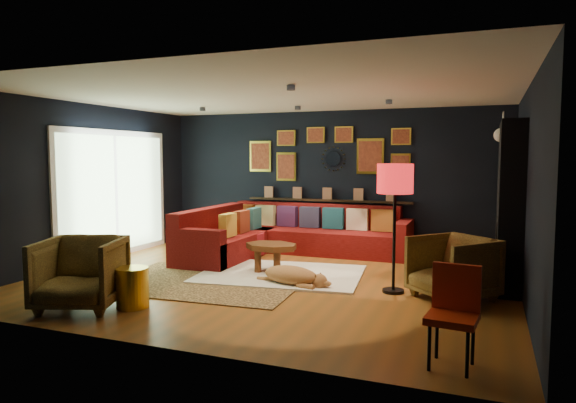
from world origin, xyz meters
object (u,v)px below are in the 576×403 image
(pouf, at_px, (248,243))
(orange_chair, at_px, (454,307))
(armchair_left, at_px, (81,270))
(sectional, at_px, (280,236))
(dog, at_px, (291,272))
(coffee_table, at_px, (271,249))
(armchair_right, at_px, (453,265))
(gold_stool, at_px, (132,287))
(floor_lamp, at_px, (395,184))

(pouf, bearing_deg, orange_chair, -44.97)
(pouf, height_order, armchair_left, armchair_left)
(sectional, height_order, dog, sectional)
(coffee_table, distance_m, orange_chair, 3.78)
(sectional, distance_m, pouf, 0.58)
(pouf, distance_m, orange_chair, 5.21)
(armchair_right, distance_m, orange_chair, 2.08)
(gold_stool, relative_size, floor_lamp, 0.28)
(armchair_right, distance_m, floor_lamp, 1.21)
(armchair_right, relative_size, dog, 0.77)
(dog, bearing_deg, sectional, 126.74)
(armchair_left, xyz_separation_m, dog, (1.88, 1.85, -0.26))
(coffee_table, bearing_deg, armchair_left, -118.51)
(dog, bearing_deg, floor_lamp, 16.89)
(armchair_right, bearing_deg, orange_chair, -45.01)
(armchair_left, relative_size, dog, 0.81)
(floor_lamp, xyz_separation_m, dog, (-1.35, -0.15, -1.20))
(sectional, distance_m, armchair_right, 3.61)
(coffee_table, relative_size, floor_lamp, 0.53)
(floor_lamp, bearing_deg, orange_chair, -67.93)
(pouf, distance_m, dog, 2.25)
(armchair_right, bearing_deg, pouf, -163.13)
(sectional, height_order, floor_lamp, floor_lamp)
(armchair_right, bearing_deg, gold_stool, -112.37)
(armchair_left, height_order, orange_chair, armchair_left)
(armchair_right, height_order, floor_lamp, floor_lamp)
(orange_chair, relative_size, dog, 0.75)
(gold_stool, height_order, orange_chair, orange_chair)
(armchair_right, bearing_deg, armchair_left, -112.60)
(gold_stool, xyz_separation_m, dog, (1.35, 1.61, -0.04))
(coffee_table, distance_m, armchair_left, 2.79)
(floor_lamp, bearing_deg, armchair_left, -148.24)
(gold_stool, bearing_deg, armchair_left, -155.32)
(armchair_left, distance_m, floor_lamp, 3.92)
(pouf, bearing_deg, sectional, 32.67)
(sectional, relative_size, gold_stool, 7.33)
(pouf, bearing_deg, dog, -49.18)
(pouf, bearing_deg, floor_lamp, -28.79)
(floor_lamp, relative_size, dog, 1.48)
(sectional, xyz_separation_m, armchair_left, (-0.89, -3.86, 0.13))
(sectional, height_order, coffee_table, sectional)
(gold_stool, relative_size, orange_chair, 0.55)
(armchair_right, distance_m, gold_stool, 3.83)
(pouf, height_order, orange_chair, orange_chair)
(coffee_table, xyz_separation_m, gold_stool, (-0.80, -2.21, -0.13))
(gold_stool, distance_m, dog, 2.10)
(armchair_right, distance_m, dog, 2.09)
(sectional, xyz_separation_m, armchair_right, (3.06, -1.91, 0.11))
(orange_chair, height_order, dog, orange_chair)
(dog, bearing_deg, orange_chair, -31.23)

